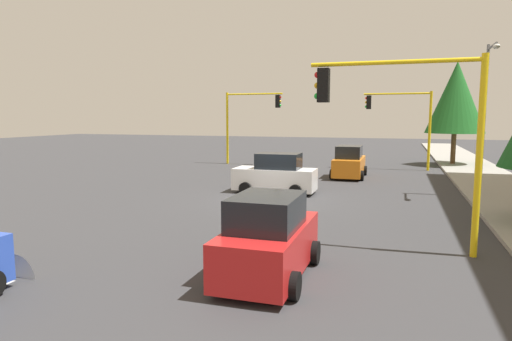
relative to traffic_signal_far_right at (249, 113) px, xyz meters
name	(u,v)px	position (x,y,z in m)	size (l,w,h in m)	color
ground_plane	(269,200)	(14.00, 5.69, -3.98)	(120.00, 120.00, 0.00)	#353538
sidewalk_kerb	(505,193)	(9.00, 16.19, -3.90)	(80.00, 4.00, 0.15)	gray
traffic_signal_far_right	(249,113)	(0.00, 0.00, 0.00)	(0.36, 4.59, 5.62)	yellow
traffic_signal_near_left	(407,114)	(20.00, 11.34, -0.16)	(0.36, 4.59, 5.37)	yellow
traffic_signal_far_left	(402,114)	(0.00, 11.35, -0.09)	(0.36, 4.59, 5.48)	yellow
street_lamp_curbside	(487,103)	(10.39, 14.89, 0.37)	(2.15, 0.28, 7.00)	slate
tree_roadside_far	(456,98)	(-4.00, 15.19, 1.19)	(4.31, 4.31, 7.88)	brown
car_red	(268,240)	(23.13, 8.33, -3.08)	(3.78, 1.97, 1.98)	red
car_white	(276,175)	(12.00, 5.46, -3.08)	(1.94, 4.00, 1.98)	white
car_orange	(349,163)	(5.19, 8.31, -3.08)	(4.14, 1.97, 1.98)	orange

